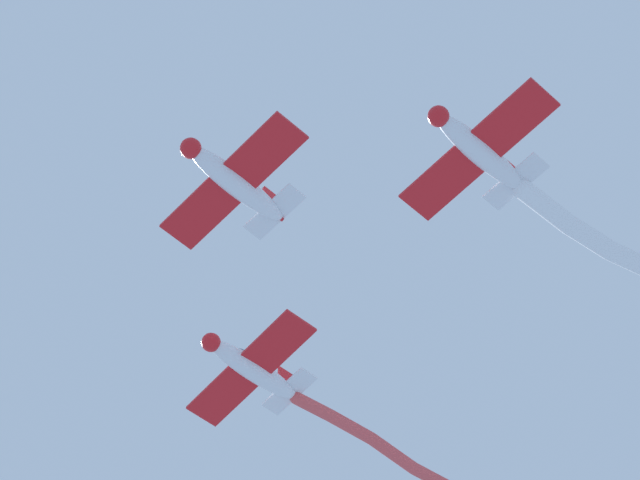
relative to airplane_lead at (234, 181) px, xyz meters
The scene contains 3 objects.
airplane_lead is the anchor object (origin of this frame).
airplane_left_wing 10.56m from the airplane_lead, 98.89° to the right, with size 6.95×6.54×1.96m.
airplane_right_wing 10.57m from the airplane_lead, ahead, with size 7.11×6.38×1.96m.
Camera 1 is at (-35.10, -8.64, 6.41)m, focal length 74.24 mm.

